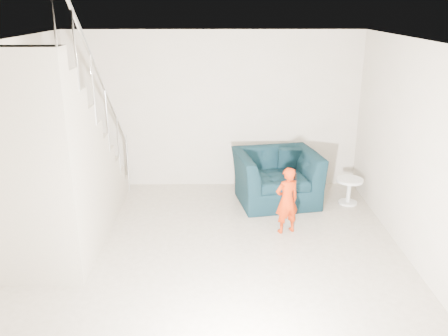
{
  "coord_description": "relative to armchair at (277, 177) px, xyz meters",
  "views": [
    {
      "loc": [
        0.07,
        -5.26,
        3.11
      ],
      "look_at": [
        0.15,
        1.2,
        0.85
      ],
      "focal_mm": 38.0,
      "sensor_mm": 36.0,
      "label": 1
    }
  ],
  "objects": [
    {
      "name": "throw",
      "position": [
        -0.55,
        0.02,
        0.11
      ],
      "size": [
        0.04,
        0.45,
        0.5
      ],
      "primitive_type": "cube",
      "color": "black",
      "rests_on": "armchair"
    },
    {
      "name": "front_wall",
      "position": [
        -1.02,
        -4.72,
        0.93
      ],
      "size": [
        5.0,
        0.0,
        5.0
      ],
      "primitive_type": "plane",
      "rotation": [
        -1.57,
        0.0,
        0.0
      ],
      "color": "#B3A892",
      "rests_on": "floor"
    },
    {
      "name": "toddler",
      "position": [
        0.01,
        -1.11,
        0.07
      ],
      "size": [
        0.42,
        0.35,
        0.97
      ],
      "primitive_type": "imported",
      "rotation": [
        0.0,
        0.0,
        3.52
      ],
      "color": "#A72A05",
      "rests_on": "floor"
    },
    {
      "name": "armchair",
      "position": [
        0.0,
        0.0,
        0.0
      ],
      "size": [
        1.47,
        1.34,
        0.84
      ],
      "primitive_type": "imported",
      "rotation": [
        0.0,
        0.0,
        0.18
      ],
      "color": "black",
      "rests_on": "floor"
    },
    {
      "name": "side_table",
      "position": [
        1.17,
        -0.11,
        -0.13
      ],
      "size": [
        0.43,
        0.43,
        0.43
      ],
      "color": "silver",
      "rests_on": "floor"
    },
    {
      "name": "right_wall",
      "position": [
        1.48,
        -1.97,
        0.93
      ],
      "size": [
        0.0,
        5.5,
        5.5
      ],
      "primitive_type": "plane",
      "rotation": [
        1.57,
        0.0,
        -1.57
      ],
      "color": "#B3A892",
      "rests_on": "floor"
    },
    {
      "name": "phone",
      "position": [
        0.11,
        -1.13,
        0.43
      ],
      "size": [
        0.02,
        0.05,
        0.1
      ],
      "primitive_type": "cube",
      "rotation": [
        0.0,
        0.0,
        0.08
      ],
      "color": "black",
      "rests_on": "toddler"
    },
    {
      "name": "staircase",
      "position": [
        -3.02,
        -1.41,
        0.53
      ],
      "size": [
        1.02,
        3.03,
        3.62
      ],
      "color": "#ADA089",
      "rests_on": "floor"
    },
    {
      "name": "ceiling",
      "position": [
        -1.02,
        -1.97,
        2.28
      ],
      "size": [
        5.5,
        5.5,
        0.0
      ],
      "primitive_type": "plane",
      "rotation": [
        3.14,
        0.0,
        0.0
      ],
      "color": "silver",
      "rests_on": "back_wall"
    },
    {
      "name": "back_wall",
      "position": [
        -1.02,
        0.78,
        0.93
      ],
      "size": [
        5.0,
        0.0,
        5.0
      ],
      "primitive_type": "plane",
      "rotation": [
        1.57,
        0.0,
        0.0
      ],
      "color": "#B3A892",
      "rests_on": "floor"
    },
    {
      "name": "cushion",
      "position": [
        0.23,
        0.27,
        0.24
      ],
      "size": [
        0.37,
        0.18,
        0.37
      ],
      "primitive_type": "cube",
      "rotation": [
        0.21,
        0.0,
        0.0
      ],
      "color": "black",
      "rests_on": "armchair"
    },
    {
      "name": "floor",
      "position": [
        -1.02,
        -1.97,
        -0.42
      ],
      "size": [
        5.5,
        5.5,
        0.0
      ],
      "primitive_type": "plane",
      "color": "gray",
      "rests_on": "ground"
    }
  ]
}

